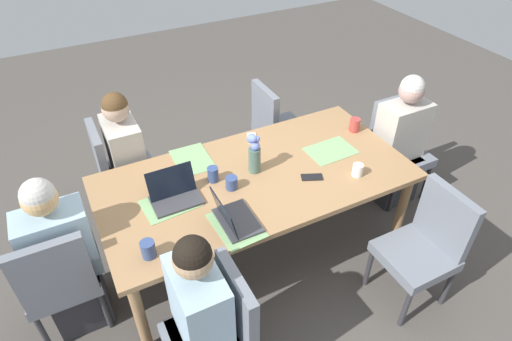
# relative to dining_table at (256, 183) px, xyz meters

# --- Properties ---
(ground_plane) EXTENTS (10.00, 10.00, 0.00)m
(ground_plane) POSITION_rel_dining_table_xyz_m (0.00, 0.00, -0.67)
(ground_plane) COLOR #4C4742
(dining_table) EXTENTS (2.20, 1.09, 0.74)m
(dining_table) POSITION_rel_dining_table_xyz_m (0.00, 0.00, 0.00)
(dining_table) COLOR #9E754C
(dining_table) RESTS_ON ground_plane
(chair_near_left_near) EXTENTS (0.44, 0.44, 0.90)m
(chair_near_left_near) POSITION_rel_dining_table_xyz_m (0.82, -0.86, -0.18)
(chair_near_left_near) COLOR slate
(chair_near_left_near) RESTS_ON ground_plane
(person_near_left_near) EXTENTS (0.36, 0.40, 1.19)m
(person_near_left_near) POSITION_rel_dining_table_xyz_m (0.74, -0.80, -0.15)
(person_near_left_near) COLOR #2D2D33
(person_near_left_near) RESTS_ON ground_plane
(chair_head_right_left_mid) EXTENTS (0.44, 0.44, 0.90)m
(chair_head_right_left_mid) POSITION_rel_dining_table_xyz_m (1.40, 0.07, -0.18)
(chair_head_right_left_mid) COLOR slate
(chair_head_right_left_mid) RESTS_ON ground_plane
(person_head_right_left_mid) EXTENTS (0.40, 0.36, 1.19)m
(person_head_right_left_mid) POSITION_rel_dining_table_xyz_m (1.34, -0.01, -0.15)
(person_head_right_left_mid) COLOR #2D2D33
(person_head_right_left_mid) RESTS_ON ground_plane
(chair_far_left_far) EXTENTS (0.44, 0.44, 0.90)m
(chair_far_left_far) POSITION_rel_dining_table_xyz_m (0.66, 0.84, -0.18)
(chair_far_left_far) COLOR slate
(chair_far_left_far) RESTS_ON ground_plane
(person_far_left_far) EXTENTS (0.36, 0.40, 1.19)m
(person_far_left_far) POSITION_rel_dining_table_xyz_m (0.73, 0.78, -0.15)
(person_far_left_far) COLOR #2D2D33
(person_far_left_far) RESTS_ON ground_plane
(chair_head_left_right_near) EXTENTS (0.44, 0.44, 0.90)m
(chair_head_left_right_near) POSITION_rel_dining_table_xyz_m (-1.44, -0.10, -0.18)
(chair_head_left_right_near) COLOR slate
(chair_head_left_right_near) RESTS_ON ground_plane
(person_head_left_right_near) EXTENTS (0.40, 0.36, 1.19)m
(person_head_left_right_near) POSITION_rel_dining_table_xyz_m (-1.38, -0.03, -0.15)
(person_head_left_right_near) COLOR #2D2D33
(person_head_left_right_near) RESTS_ON ground_plane
(chair_far_right_mid) EXTENTS (0.44, 0.44, 0.90)m
(chair_far_right_mid) POSITION_rel_dining_table_xyz_m (-0.82, 0.88, -0.18)
(chair_far_right_mid) COLOR slate
(chair_far_right_mid) RESTS_ON ground_plane
(chair_near_right_far) EXTENTS (0.44, 0.44, 0.90)m
(chair_near_right_far) POSITION_rel_dining_table_xyz_m (-0.64, -0.86, -0.18)
(chair_near_right_far) COLOR slate
(chair_near_right_far) RESTS_ON ground_plane
(flower_vase) EXTENTS (0.09, 0.11, 0.30)m
(flower_vase) POSITION_rel_dining_table_xyz_m (-0.02, -0.06, 0.22)
(flower_vase) COLOR #4C6B60
(flower_vase) RESTS_ON dining_table
(placemat_near_left_near) EXTENTS (0.27, 0.37, 0.00)m
(placemat_near_left_near) POSITION_rel_dining_table_xyz_m (0.33, -0.39, 0.07)
(placemat_near_left_near) COLOR #7FAD70
(placemat_near_left_near) RESTS_ON dining_table
(placemat_head_right_left_mid) EXTENTS (0.38, 0.29, 0.00)m
(placemat_head_right_left_mid) POSITION_rel_dining_table_xyz_m (0.63, -0.00, 0.07)
(placemat_head_right_left_mid) COLOR #7FAD70
(placemat_head_right_left_mid) RESTS_ON dining_table
(placemat_far_left_far) EXTENTS (0.28, 0.37, 0.00)m
(placemat_far_left_far) POSITION_rel_dining_table_xyz_m (0.33, 0.38, 0.07)
(placemat_far_left_far) COLOR #7FAD70
(placemat_far_left_far) RESTS_ON dining_table
(placemat_head_left_right_near) EXTENTS (0.37, 0.27, 0.00)m
(placemat_head_left_right_near) POSITION_rel_dining_table_xyz_m (-0.65, -0.01, 0.07)
(placemat_head_left_right_near) COLOR #7FAD70
(placemat_head_left_right_near) RESTS_ON dining_table
(laptop_far_left_far) EXTENTS (0.22, 0.32, 0.21)m
(laptop_far_left_far) POSITION_rel_dining_table_xyz_m (0.34, 0.35, 0.11)
(laptop_far_left_far) COLOR #38383D
(laptop_far_left_far) RESTS_ON dining_table
(laptop_head_right_left_mid) EXTENTS (0.32, 0.22, 0.20)m
(laptop_head_right_left_mid) POSITION_rel_dining_table_xyz_m (0.59, -0.03, 0.11)
(laptop_head_right_left_mid) COLOR #38383D
(laptop_head_right_left_mid) RESTS_ON dining_table
(coffee_mug_near_left) EXTENTS (0.08, 0.08, 0.09)m
(coffee_mug_near_left) POSITION_rel_dining_table_xyz_m (0.21, 0.04, 0.11)
(coffee_mug_near_left) COLOR #33477A
(coffee_mug_near_left) RESTS_ON dining_table
(coffee_mug_near_right) EXTENTS (0.08, 0.08, 0.11)m
(coffee_mug_near_right) POSITION_rel_dining_table_xyz_m (-0.98, -0.16, 0.12)
(coffee_mug_near_right) COLOR #AD3D38
(coffee_mug_near_right) RESTS_ON dining_table
(coffee_mug_centre_left) EXTENTS (0.08, 0.08, 0.09)m
(coffee_mug_centre_left) POSITION_rel_dining_table_xyz_m (-0.64, 0.31, 0.11)
(coffee_mug_centre_left) COLOR white
(coffee_mug_centre_left) RESTS_ON dining_table
(coffee_mug_centre_right) EXTENTS (0.08, 0.08, 0.11)m
(coffee_mug_centre_right) POSITION_rel_dining_table_xyz_m (0.29, -0.09, 0.12)
(coffee_mug_centre_right) COLOR #33477A
(coffee_mug_centre_right) RESTS_ON dining_table
(coffee_mug_far_left) EXTENTS (0.08, 0.08, 0.11)m
(coffee_mug_far_left) POSITION_rel_dining_table_xyz_m (0.88, 0.37, 0.12)
(coffee_mug_far_left) COLOR #33477A
(coffee_mug_far_left) RESTS_ON dining_table
(phone_black) EXTENTS (0.17, 0.13, 0.01)m
(phone_black) POSITION_rel_dining_table_xyz_m (-0.34, 0.19, 0.07)
(phone_black) COLOR black
(phone_black) RESTS_ON dining_table
(phone_silver) EXTENTS (0.12, 0.17, 0.01)m
(phone_silver) POSITION_rel_dining_table_xyz_m (-0.19, -0.44, 0.07)
(phone_silver) COLOR silver
(phone_silver) RESTS_ON dining_table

